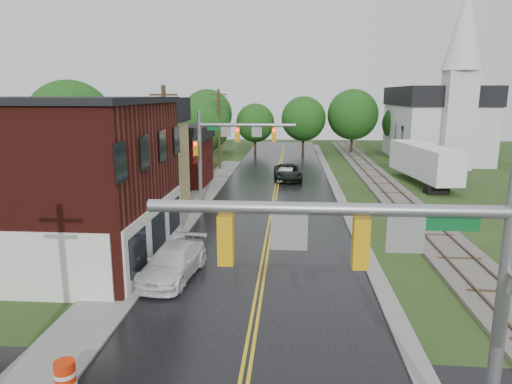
# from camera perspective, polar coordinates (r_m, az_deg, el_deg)

# --- Properties ---
(main_road) EXTENTS (10.00, 90.00, 0.02)m
(main_road) POSITION_cam_1_polar(r_m,az_deg,el_deg) (37.85, 2.36, -0.75)
(main_road) COLOR black
(main_road) RESTS_ON ground
(curb_right) EXTENTS (0.80, 70.00, 0.12)m
(curb_right) POSITION_cam_1_polar(r_m,az_deg,el_deg) (42.92, 9.83, 0.62)
(curb_right) COLOR gray
(curb_right) RESTS_ON ground
(sidewalk_left) EXTENTS (2.40, 50.00, 0.12)m
(sidewalk_left) POSITION_cam_1_polar(r_m,az_deg,el_deg) (33.82, -8.53, -2.45)
(sidewalk_left) COLOR gray
(sidewalk_left) RESTS_ON ground
(brick_building) EXTENTS (14.30, 10.30, 8.30)m
(brick_building) POSITION_cam_1_polar(r_m,az_deg,el_deg) (26.21, -27.37, 1.35)
(brick_building) COLOR #46130F
(brick_building) RESTS_ON ground
(yellow_house) EXTENTS (8.00, 7.00, 6.40)m
(yellow_house) POSITION_cam_1_polar(r_m,az_deg,el_deg) (35.49, -15.92, 3.18)
(yellow_house) COLOR tan
(yellow_house) RESTS_ON ground
(darkred_building) EXTENTS (7.00, 6.00, 4.40)m
(darkred_building) POSITION_cam_1_polar(r_m,az_deg,el_deg) (43.82, -10.57, 3.74)
(darkred_building) COLOR #3F0F0C
(darkred_building) RESTS_ON ground
(church) EXTENTS (10.40, 18.40, 20.00)m
(church) POSITION_cam_1_polar(r_m,az_deg,el_deg) (63.49, 21.84, 8.93)
(church) COLOR silver
(church) RESTS_ON ground
(railroad) EXTENTS (3.20, 80.00, 0.30)m
(railroad) POSITION_cam_1_polar(r_m,az_deg,el_deg) (43.58, 15.87, 0.64)
(railroad) COLOR #59544C
(railroad) RESTS_ON ground
(traffic_signal_near) EXTENTS (7.34, 0.30, 7.20)m
(traffic_signal_near) POSITION_cam_1_polar(r_m,az_deg,el_deg) (9.78, 17.22, -9.20)
(traffic_signal_near) COLOR gray
(traffic_signal_near) RESTS_ON ground
(traffic_signal_far) EXTENTS (7.34, 0.43, 7.20)m
(traffic_signal_far) POSITION_cam_1_polar(r_m,az_deg,el_deg) (34.39, -3.57, 6.33)
(traffic_signal_far) COLOR gray
(traffic_signal_far) RESTS_ON ground
(utility_pole_b) EXTENTS (1.80, 0.28, 9.00)m
(utility_pole_b) POSITION_cam_1_polar(r_m,az_deg,el_deg) (30.22, -11.18, 4.84)
(utility_pole_b) COLOR #382616
(utility_pole_b) RESTS_ON ground
(utility_pole_c) EXTENTS (1.80, 0.28, 9.00)m
(utility_pole_c) POSITION_cam_1_polar(r_m,az_deg,el_deg) (51.65, -4.64, 7.97)
(utility_pole_c) COLOR #382616
(utility_pole_c) RESTS_ON ground
(tree_left_b) EXTENTS (7.60, 7.60, 9.69)m
(tree_left_b) POSITION_cam_1_polar(r_m,az_deg,el_deg) (43.33, -22.00, 7.66)
(tree_left_b) COLOR black
(tree_left_b) RESTS_ON ground
(tree_left_c) EXTENTS (6.00, 6.00, 7.65)m
(tree_left_c) POSITION_cam_1_polar(r_m,az_deg,el_deg) (49.32, -13.57, 7.23)
(tree_left_c) COLOR black
(tree_left_c) RESTS_ON ground
(tree_left_e) EXTENTS (6.40, 6.40, 8.16)m
(tree_left_e) POSITION_cam_1_polar(r_m,az_deg,el_deg) (53.86, -6.50, 8.20)
(tree_left_e) COLOR black
(tree_left_e) RESTS_ON ground
(suv_dark) EXTENTS (3.03, 5.84, 1.57)m
(suv_dark) POSITION_cam_1_polar(r_m,az_deg,el_deg) (45.63, 3.98, 2.45)
(suv_dark) COLOR black
(suv_dark) RESTS_ON ground
(sedan_silver) EXTENTS (1.57, 4.02, 1.30)m
(sedan_silver) POSITION_cam_1_polar(r_m,az_deg,el_deg) (45.12, 3.74, 2.17)
(sedan_silver) COLOR #B3B2B7
(sedan_silver) RESTS_ON ground
(pickup_white) EXTENTS (2.68, 5.35, 1.49)m
(pickup_white) POSITION_cam_1_polar(r_m,az_deg,el_deg) (21.86, -10.32, -8.67)
(pickup_white) COLOR silver
(pickup_white) RESTS_ON ground
(semi_trailer) EXTENTS (3.97, 11.89, 3.72)m
(semi_trailer) POSITION_cam_1_polar(r_m,az_deg,el_deg) (46.08, 20.24, 3.63)
(semi_trailer) COLOR black
(semi_trailer) RESTS_ON ground
(construction_barrel) EXTENTS (0.68, 0.68, 1.05)m
(construction_barrel) POSITION_cam_1_polar(r_m,az_deg,el_deg) (15.01, -22.71, -20.71)
(construction_barrel) COLOR red
(construction_barrel) RESTS_ON ground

